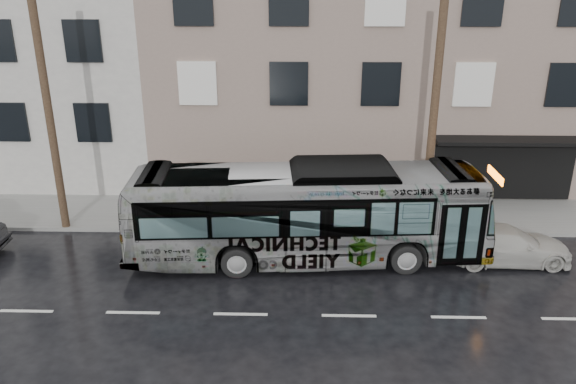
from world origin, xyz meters
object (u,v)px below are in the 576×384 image
object	(u,v)px
utility_pole_front	(434,116)
utility_pole_rear	(49,114)
sign_post	(455,201)
bus	(306,213)
white_sedan	(506,245)

from	to	relation	value
utility_pole_front	utility_pole_rear	bearing A→B (deg)	180.00
sign_post	bus	xyz separation A→B (m)	(-5.65, -2.14, 0.37)
bus	white_sedan	xyz separation A→B (m)	(6.92, -0.09, -1.07)
bus	sign_post	bearing A→B (deg)	-73.25
white_sedan	utility_pole_rear	bearing A→B (deg)	81.61
utility_pole_rear	sign_post	bearing A→B (deg)	0.00
utility_pole_rear	white_sedan	bearing A→B (deg)	-7.75
utility_pole_rear	bus	bearing A→B (deg)	-12.74
utility_pole_rear	sign_post	distance (m)	15.46
utility_pole_front	bus	world-z (taller)	utility_pole_front
sign_post	bus	distance (m)	6.06
utility_pole_rear	white_sedan	xyz separation A→B (m)	(16.37, -2.23, -4.01)
utility_pole_rear	bus	xyz separation A→B (m)	(9.45, -2.14, -2.93)
sign_post	white_sedan	world-z (taller)	sign_post
utility_pole_front	utility_pole_rear	world-z (taller)	same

